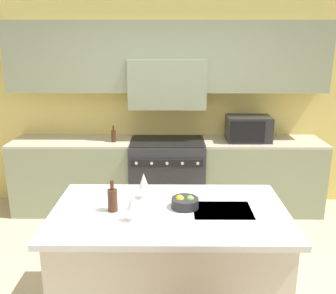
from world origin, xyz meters
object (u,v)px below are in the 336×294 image
(wine_glass_near, at_px, (133,202))
(oil_bottle_on_counter, at_px, (114,136))
(microwave, at_px, (248,128))
(range_stove, at_px, (167,176))
(wine_glass_far, at_px, (144,181))
(wine_bottle, at_px, (113,199))
(fruit_bowl, at_px, (185,202))

(wine_glass_near, distance_m, oil_bottle_on_counter, 2.16)
(microwave, height_order, wine_glass_near, microwave)
(range_stove, xyz_separation_m, wine_glass_far, (-0.17, -1.78, 0.62))
(wine_bottle, relative_size, wine_glass_far, 1.13)
(microwave, xyz_separation_m, oil_bottle_on_counter, (-1.69, -0.07, -0.08))
(oil_bottle_on_counter, bearing_deg, wine_glass_near, -78.09)
(oil_bottle_on_counter, bearing_deg, microwave, 2.35)
(microwave, relative_size, wine_glass_far, 2.52)
(fruit_bowl, bearing_deg, oil_bottle_on_counter, 113.43)
(fruit_bowl, bearing_deg, wine_glass_near, -149.03)
(wine_bottle, bearing_deg, wine_glass_far, 46.64)
(range_stove, relative_size, microwave, 1.75)
(fruit_bowl, xyz_separation_m, oil_bottle_on_counter, (-0.82, 1.89, 0.04))
(wine_glass_far, bearing_deg, oil_bottle_on_counter, 106.06)
(wine_glass_far, bearing_deg, range_stove, 84.45)
(oil_bottle_on_counter, bearing_deg, fruit_bowl, -66.57)
(range_stove, distance_m, oil_bottle_on_counter, 0.87)
(range_stove, bearing_deg, wine_bottle, -100.98)
(wine_glass_far, xyz_separation_m, fruit_bowl, (0.32, -0.17, -0.10))
(range_stove, xyz_separation_m, wine_bottle, (-0.39, -2.00, 0.56))
(microwave, relative_size, fruit_bowl, 2.60)
(range_stove, height_order, wine_glass_near, wine_glass_near)
(wine_glass_near, xyz_separation_m, wine_glass_far, (0.05, 0.39, 0.00))
(range_stove, distance_m, wine_bottle, 2.12)
(microwave, distance_m, wine_glass_far, 2.15)
(wine_glass_near, bearing_deg, oil_bottle_on_counter, 101.91)
(wine_glass_far, bearing_deg, microwave, 56.38)
(microwave, bearing_deg, fruit_bowl, -113.89)
(wine_bottle, xyz_separation_m, wine_glass_far, (0.22, 0.23, 0.05))
(wine_bottle, distance_m, wine_glass_near, 0.24)
(microwave, bearing_deg, oil_bottle_on_counter, -177.65)
(wine_bottle, height_order, wine_glass_far, wine_bottle)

